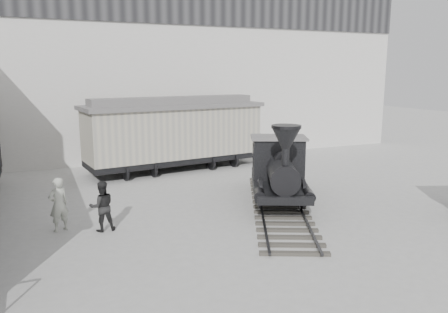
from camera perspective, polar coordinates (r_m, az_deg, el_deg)
name	(u,v)px	position (r m, az deg, el deg)	size (l,w,h in m)	color
ground	(274,238)	(14.31, 6.55, -10.59)	(90.00, 90.00, 0.00)	#9E9E9B
north_wall	(154,67)	(27.36, -9.11, 11.44)	(34.00, 2.51, 11.00)	silver
locomotive	(279,173)	(17.76, 7.14, -2.16)	(5.84, 9.51, 3.36)	#2F2B27
boxcar	(174,132)	(23.74, -6.49, 3.21)	(10.01, 4.27, 3.97)	black
visitor_a	(59,204)	(15.58, -20.80, -5.88)	(0.67, 0.44, 1.84)	#B9BDAF
visitor_b	(102,206)	(15.17, -15.65, -6.28)	(0.83, 0.64, 1.70)	black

